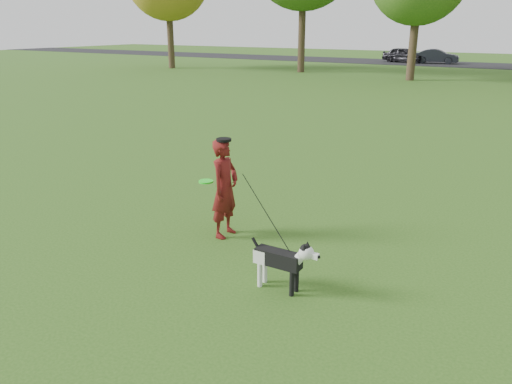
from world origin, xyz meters
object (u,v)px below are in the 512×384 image
Objects in this scene: man at (225,188)px; dog at (283,258)px; car_left at (404,55)px; car_mid at (437,56)px.

man is 1.96m from dog.
dog is (1.60, -1.07, -0.34)m from man.
car_left reaches higher than dog.
man is 39.76m from car_mid.
car_left reaches higher than car_mid.
car_mid is (-6.75, 40.50, 0.17)m from dog.
car_left is (-7.91, 39.42, -0.12)m from man.
car_mid reaches higher than dog.
car_left is (-9.51, 40.50, 0.22)m from dog.
car_mid is at bearing 99.47° from dog.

